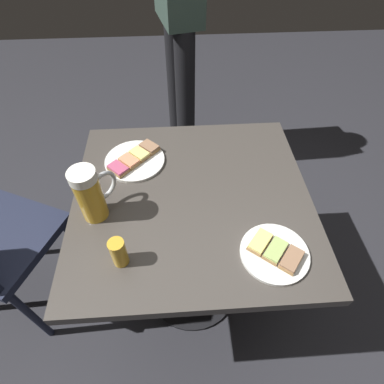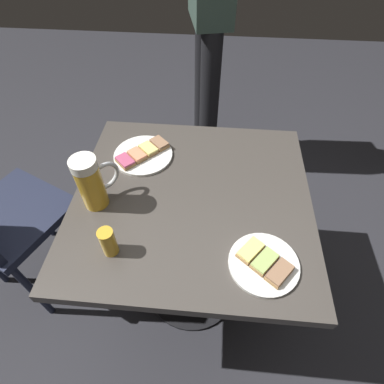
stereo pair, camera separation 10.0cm
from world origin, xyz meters
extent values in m
plane|color=#28282D|center=(0.00, 0.00, 0.00)|extent=(6.00, 6.00, 0.00)
cylinder|color=black|center=(0.00, 0.00, 0.01)|extent=(0.44, 0.44, 0.01)
cylinder|color=black|center=(0.00, 0.00, 0.35)|extent=(0.09, 0.09, 0.67)
cube|color=#423D38|center=(0.00, 0.00, 0.68)|extent=(0.78, 0.75, 0.04)
cylinder|color=white|center=(-0.20, 0.18, 0.71)|extent=(0.22, 0.22, 0.01)
cube|color=#9E7547|center=(-0.15, 0.23, 0.72)|extent=(0.08, 0.08, 0.01)
cube|color=#997051|center=(-0.15, 0.23, 0.73)|extent=(0.08, 0.08, 0.01)
cube|color=#9E7547|center=(-0.18, 0.20, 0.72)|extent=(0.08, 0.08, 0.01)
cube|color=#EFE07A|center=(-0.18, 0.20, 0.73)|extent=(0.08, 0.08, 0.01)
cube|color=#9E7547|center=(-0.22, 0.16, 0.72)|extent=(0.08, 0.08, 0.01)
cube|color=#EA8E66|center=(-0.22, 0.16, 0.73)|extent=(0.08, 0.08, 0.01)
cube|color=#9E7547|center=(-0.25, 0.12, 0.72)|extent=(0.08, 0.08, 0.01)
cube|color=#BC4C70|center=(-0.25, 0.12, 0.73)|extent=(0.08, 0.08, 0.01)
cylinder|color=white|center=(0.22, -0.23, 0.71)|extent=(0.20, 0.20, 0.01)
cube|color=#9E7547|center=(0.26, -0.26, 0.72)|extent=(0.08, 0.09, 0.01)
cube|color=#997051|center=(0.26, -0.26, 0.73)|extent=(0.08, 0.09, 0.01)
cube|color=#9E7547|center=(0.22, -0.23, 0.72)|extent=(0.08, 0.09, 0.01)
cube|color=#ADC66B|center=(0.22, -0.23, 0.73)|extent=(0.08, 0.09, 0.01)
cube|color=#9E7547|center=(0.18, -0.20, 0.72)|extent=(0.08, 0.09, 0.01)
cube|color=#EFE07A|center=(0.18, -0.20, 0.73)|extent=(0.08, 0.09, 0.01)
cylinder|color=gold|center=(-0.30, -0.05, 0.78)|extent=(0.08, 0.08, 0.16)
cylinder|color=white|center=(-0.30, -0.05, 0.87)|extent=(0.08, 0.08, 0.03)
torus|color=silver|center=(-0.27, -0.02, 0.79)|extent=(0.08, 0.09, 0.10)
cylinder|color=gold|center=(-0.21, -0.23, 0.75)|extent=(0.04, 0.04, 0.09)
cylinder|color=#1E2338|center=(-0.52, 0.11, 0.23)|extent=(0.03, 0.03, 0.45)
cylinder|color=#1E2338|center=(-0.82, 0.24, 0.23)|extent=(0.03, 0.03, 0.45)
cylinder|color=#1E2338|center=(-0.65, -0.19, 0.23)|extent=(0.03, 0.03, 0.45)
cube|color=#1E2338|center=(-0.73, 0.03, 0.47)|extent=(0.50, 0.50, 0.04)
cylinder|color=black|center=(0.02, 0.90, 0.44)|extent=(0.11, 0.11, 0.88)
cylinder|color=black|center=(-0.03, 1.12, 0.44)|extent=(0.11, 0.11, 0.88)
camera|label=1|loc=(-0.04, -0.65, 1.48)|focal=28.67mm
camera|label=2|loc=(0.06, -0.65, 1.48)|focal=28.67mm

